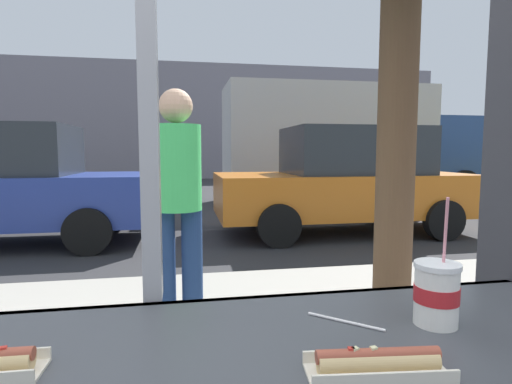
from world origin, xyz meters
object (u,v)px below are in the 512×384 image
at_px(soda_cup_right, 436,293).
at_px(box_truck, 348,141).
at_px(pedestrian, 177,196).
at_px(hotdog_tray_near, 378,363).
at_px(parked_car_orange, 346,181).
at_px(parked_car_blue, 2,185).

distance_m(soda_cup_right, box_truck, 10.77).
bearing_deg(soda_cup_right, box_truck, 68.21).
height_order(soda_cup_right, pedestrian, pedestrian).
bearing_deg(hotdog_tray_near, soda_cup_right, 37.27).
distance_m(soda_cup_right, pedestrian, 1.99).
distance_m(soda_cup_right, parked_car_orange, 6.13).
xyz_separation_m(hotdog_tray_near, parked_car_orange, (2.40, 5.92, -0.10)).
bearing_deg(hotdog_tray_near, parked_car_blue, 116.69).
bearing_deg(parked_car_orange, hotdog_tray_near, -112.10).
bearing_deg(hotdog_tray_near, parked_car_orange, 67.90).
bearing_deg(parked_car_orange, pedestrian, -125.87).
relative_size(parked_car_blue, pedestrian, 2.62).
distance_m(box_truck, pedestrian, 9.33).
relative_size(parked_car_blue, parked_car_orange, 1.00).
height_order(hotdog_tray_near, parked_car_orange, parked_car_orange).
bearing_deg(parked_car_orange, box_truck, 66.73).
bearing_deg(hotdog_tray_near, box_truck, 67.41).
height_order(soda_cup_right, box_truck, box_truck).
xyz_separation_m(parked_car_blue, box_truck, (7.20, 4.25, 0.80)).
bearing_deg(soda_cup_right, hotdog_tray_near, -142.73).
distance_m(hotdog_tray_near, parked_car_orange, 6.39).
height_order(parked_car_blue, parked_car_orange, parked_car_orange).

